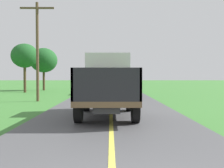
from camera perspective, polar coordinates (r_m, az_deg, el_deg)
name	(u,v)px	position (r m, az deg, el deg)	size (l,w,h in m)	color
banana_truck_near	(108,83)	(12.57, -0.82, 0.16)	(2.38, 5.82, 2.80)	#2D2D30
banana_truck_far	(114,79)	(25.71, 0.38, 0.98)	(2.38, 5.81, 2.80)	#2D2D30
utility_pole_roadside	(37,47)	(20.15, -15.20, 7.36)	(2.37, 0.20, 6.94)	brown
roadside_tree_near_left	(25,56)	(30.95, -17.65, 5.57)	(2.86, 2.86, 5.22)	#4C3823
roadside_tree_mid_right	(44,60)	(34.82, -13.97, 4.77)	(3.32, 3.32, 5.18)	#4C3823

